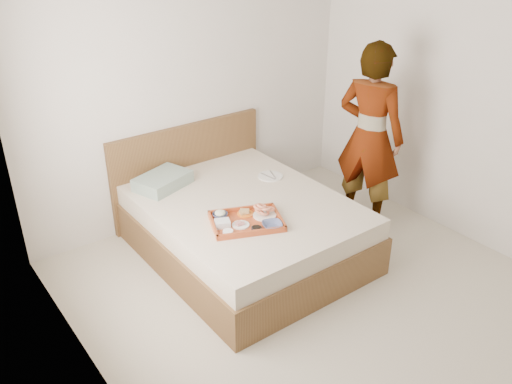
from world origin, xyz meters
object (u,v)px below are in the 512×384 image
(tray, at_px, (246,221))
(dinner_plate, at_px, (270,176))
(bed, at_px, (245,228))
(person, at_px, (370,137))

(tray, bearing_deg, dinner_plate, 62.09)
(bed, relative_size, tray, 3.55)
(tray, distance_m, dinner_plate, 0.91)
(dinner_plate, distance_m, person, 1.00)
(tray, height_order, person, person)
(bed, bearing_deg, tray, -123.31)
(tray, height_order, dinner_plate, tray)
(bed, relative_size, dinner_plate, 8.43)
(bed, height_order, person, person)
(tray, xyz_separation_m, dinner_plate, (0.70, 0.58, -0.02))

